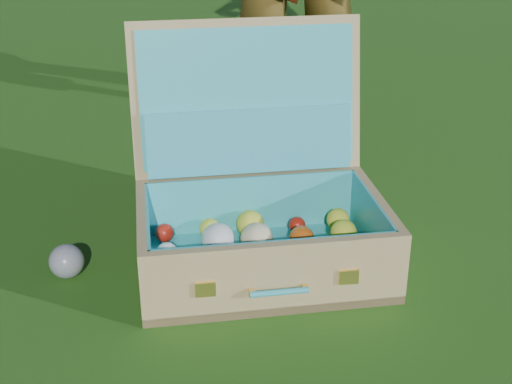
% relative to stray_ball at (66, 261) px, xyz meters
% --- Properties ---
extents(ground, '(60.00, 60.00, 0.00)m').
position_rel_stray_ball_xyz_m(ground, '(0.39, -0.01, -0.04)').
color(ground, '#215114').
rests_on(ground, ground).
extents(stray_ball, '(0.08, 0.08, 0.08)m').
position_rel_stray_ball_xyz_m(stray_ball, '(0.00, 0.00, 0.00)').
color(stray_ball, teal).
rests_on(stray_ball, ground).
extents(suitcase, '(0.55, 0.50, 0.51)m').
position_rel_stray_ball_xyz_m(suitcase, '(0.43, 0.01, 0.11)').
color(suitcase, tan).
rests_on(suitcase, ground).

